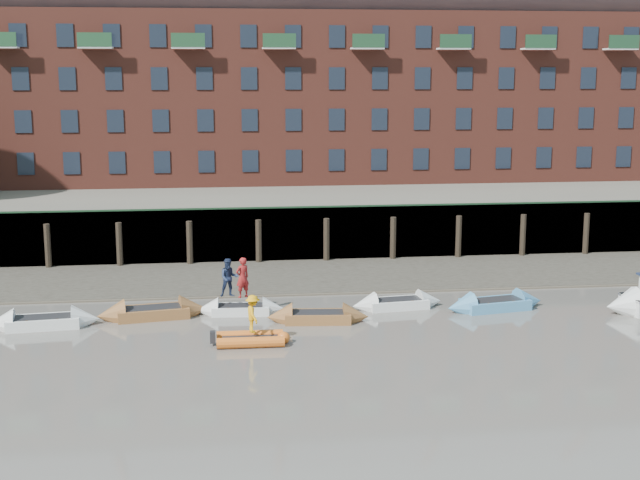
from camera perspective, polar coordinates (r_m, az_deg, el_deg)
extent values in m
plane|color=#635E57|center=(31.77, 1.82, -9.78)|extent=(220.00, 220.00, 0.00)
cube|color=#3D382F|center=(48.90, -1.35, -2.38)|extent=(110.00, 8.00, 0.50)
cube|color=#4C4336|center=(45.61, -0.94, -3.35)|extent=(110.00, 1.60, 0.10)
cube|color=#2D2A26|center=(52.86, -1.82, 0.39)|extent=(110.00, 0.80, 3.20)
cylinder|color=black|center=(52.94, -17.03, -0.40)|extent=(0.36, 0.36, 2.60)
cylinder|color=black|center=(52.37, -12.72, -0.30)|extent=(0.36, 0.36, 2.60)
cylinder|color=black|center=(52.10, -8.34, -0.21)|extent=(0.36, 0.36, 2.60)
cylinder|color=black|center=(52.14, -3.95, -0.11)|extent=(0.36, 0.36, 2.60)
cylinder|color=black|center=(52.49, 0.42, -0.01)|extent=(0.36, 0.36, 2.60)
cylinder|color=black|center=(53.14, 4.70, 0.09)|extent=(0.36, 0.36, 2.60)
cylinder|color=black|center=(54.07, 8.86, 0.18)|extent=(0.36, 0.36, 2.60)
cylinder|color=black|center=(55.28, 12.85, 0.27)|extent=(0.36, 0.36, 2.60)
cylinder|color=black|center=(56.75, 16.66, 0.35)|extent=(0.36, 0.36, 2.60)
cube|color=#264C2D|center=(52.29, -1.80, 2.11)|extent=(110.00, 0.06, 0.10)
cube|color=#5E594D|center=(66.24, -2.86, 2.51)|extent=(110.00, 28.00, 3.20)
cube|color=brown|center=(66.57, -2.99, 9.12)|extent=(80.00, 10.00, 12.00)
cube|color=black|center=(62.92, -18.31, 4.66)|extent=(1.10, 0.12, 1.50)
cube|color=black|center=(62.40, -15.60, 4.76)|extent=(1.10, 0.12, 1.50)
cube|color=black|center=(62.01, -12.85, 4.85)|extent=(1.10, 0.12, 1.50)
cube|color=black|center=(61.77, -10.08, 4.93)|extent=(1.10, 0.12, 1.50)
cube|color=black|center=(61.68, -7.28, 5.00)|extent=(1.10, 0.12, 1.50)
cube|color=black|center=(61.73, -4.49, 5.06)|extent=(1.10, 0.12, 1.50)
cube|color=black|center=(61.92, -1.70, 5.11)|extent=(1.10, 0.12, 1.50)
cube|color=black|center=(62.26, 1.06, 5.14)|extent=(1.10, 0.12, 1.50)
cube|color=black|center=(62.75, 3.79, 5.17)|extent=(1.10, 0.12, 1.50)
cube|color=black|center=(63.37, 6.46, 5.18)|extent=(1.10, 0.12, 1.50)
cube|color=black|center=(64.12, 9.09, 5.18)|extent=(1.10, 0.12, 1.50)
cube|color=black|center=(65.00, 11.64, 5.17)|extent=(1.10, 0.12, 1.50)
cube|color=black|center=(66.01, 14.12, 5.14)|extent=(1.10, 0.12, 1.50)
cube|color=black|center=(67.14, 16.52, 5.12)|extent=(1.10, 0.12, 1.50)
cube|color=black|center=(68.38, 18.84, 5.08)|extent=(1.10, 0.12, 1.50)
cube|color=black|center=(62.71, -18.46, 7.20)|extent=(1.10, 0.12, 1.50)
cube|color=black|center=(62.18, -15.73, 7.32)|extent=(1.10, 0.12, 1.50)
cube|color=black|center=(61.80, -12.96, 7.43)|extent=(1.10, 0.12, 1.50)
cube|color=black|center=(61.56, -10.16, 7.53)|extent=(1.10, 0.12, 1.50)
cube|color=black|center=(61.46, -7.34, 7.60)|extent=(1.10, 0.12, 1.50)
cube|color=black|center=(61.51, -4.52, 7.66)|extent=(1.10, 0.12, 1.50)
cube|color=black|center=(61.71, -1.72, 7.70)|extent=(1.10, 0.12, 1.50)
cube|color=black|center=(62.05, 1.07, 7.72)|extent=(1.10, 0.12, 1.50)
cube|color=black|center=(62.53, 3.82, 7.72)|extent=(1.10, 0.12, 1.50)
cube|color=black|center=(63.15, 6.52, 7.71)|extent=(1.10, 0.12, 1.50)
cube|color=black|center=(63.91, 9.16, 7.67)|extent=(1.10, 0.12, 1.50)
cube|color=black|center=(64.80, 11.73, 7.63)|extent=(1.10, 0.12, 1.50)
cube|color=black|center=(65.81, 14.23, 7.57)|extent=(1.10, 0.12, 1.50)
cube|color=black|center=(66.94, 16.65, 7.50)|extent=(1.10, 0.12, 1.50)
cube|color=black|center=(68.19, 18.99, 7.42)|extent=(1.10, 0.12, 1.50)
cube|color=black|center=(62.62, -18.62, 9.76)|extent=(1.10, 0.12, 1.50)
cube|color=black|center=(62.09, -15.87, 9.90)|extent=(1.10, 0.12, 1.50)
cube|color=black|center=(61.71, -13.07, 10.03)|extent=(1.10, 0.12, 1.50)
cube|color=black|center=(61.46, -10.25, 10.13)|extent=(1.10, 0.12, 1.50)
cube|color=black|center=(61.37, -7.41, 10.21)|extent=(1.10, 0.12, 1.50)
cube|color=black|center=(61.42, -4.56, 10.27)|extent=(1.10, 0.12, 1.50)
cube|color=black|center=(61.62, -1.73, 10.30)|extent=(1.10, 0.12, 1.50)
cube|color=black|center=(61.96, 1.08, 10.30)|extent=(1.10, 0.12, 1.50)
cube|color=black|center=(62.44, 3.85, 10.29)|extent=(1.10, 0.12, 1.50)
cube|color=black|center=(63.07, 6.57, 10.25)|extent=(1.10, 0.12, 1.50)
cube|color=black|center=(63.82, 9.24, 10.18)|extent=(1.10, 0.12, 1.50)
cube|color=black|center=(64.71, 11.83, 10.10)|extent=(1.10, 0.12, 1.50)
cube|color=black|center=(65.73, 14.35, 10.01)|extent=(1.10, 0.12, 1.50)
cube|color=black|center=(66.86, 16.78, 9.89)|extent=(1.10, 0.12, 1.50)
cube|color=black|center=(68.10, 19.13, 9.77)|extent=(1.10, 0.12, 1.50)
cube|color=black|center=(62.66, -18.77, 12.31)|extent=(1.10, 0.12, 1.50)
cube|color=black|center=(62.13, -16.00, 12.48)|extent=(1.10, 0.12, 1.50)
cube|color=black|center=(61.74, -13.19, 12.63)|extent=(1.10, 0.12, 1.50)
cube|color=black|center=(61.50, -10.34, 12.74)|extent=(1.10, 0.12, 1.50)
cube|color=black|center=(61.41, -7.47, 12.82)|extent=(1.10, 0.12, 1.50)
cube|color=black|center=(61.46, -4.60, 12.88)|extent=(1.10, 0.12, 1.50)
cube|color=black|center=(61.65, -1.75, 12.90)|extent=(1.10, 0.12, 1.50)
cube|color=black|center=(61.99, 1.09, 12.89)|extent=(1.10, 0.12, 1.50)
cube|color=black|center=(62.48, 3.88, 12.85)|extent=(1.10, 0.12, 1.50)
cube|color=black|center=(63.10, 6.63, 12.79)|extent=(1.10, 0.12, 1.50)
cube|color=black|center=(63.86, 9.31, 12.70)|extent=(1.10, 0.12, 1.50)
cube|color=black|center=(64.75, 11.93, 12.58)|extent=(1.10, 0.12, 1.50)
cube|color=black|center=(65.76, 14.47, 12.44)|extent=(1.10, 0.12, 1.50)
cube|color=black|center=(66.89, 16.92, 12.29)|extent=(1.10, 0.12, 1.50)
cube|color=black|center=(68.14, 19.28, 12.12)|extent=(1.10, 0.12, 1.50)
cube|color=silver|center=(41.26, -17.29, -5.04)|extent=(3.24, 1.73, 0.49)
cone|color=silver|center=(41.15, -14.76, -4.95)|extent=(1.35, 1.52, 1.40)
cone|color=silver|center=(41.45, -19.80, -5.12)|extent=(1.35, 1.52, 1.40)
cube|color=black|center=(41.20, -17.31, -4.74)|extent=(2.69, 1.32, 0.06)
cube|color=brown|center=(41.60, -10.65, -4.59)|extent=(3.42, 1.96, 0.50)
cone|color=brown|center=(41.81, -8.08, -4.43)|extent=(1.47, 1.64, 1.45)
cone|color=brown|center=(41.48, -13.25, -4.74)|extent=(1.47, 1.64, 1.45)
cube|color=black|center=(41.54, -10.67, -4.28)|extent=(2.83, 1.51, 0.06)
cube|color=silver|center=(41.72, -5.10, -4.46)|extent=(2.70, 1.33, 0.41)
cone|color=silver|center=(41.71, -2.98, -4.43)|extent=(1.09, 1.25, 1.19)
cone|color=silver|center=(41.79, -7.22, -4.48)|extent=(1.09, 1.25, 1.19)
cube|color=black|center=(41.67, -5.11, -4.21)|extent=(2.25, 1.01, 0.06)
cube|color=brown|center=(40.25, -0.14, -4.95)|extent=(3.05, 1.59, 0.46)
cone|color=brown|center=(40.33, 2.31, -4.93)|extent=(1.26, 1.43, 1.33)
cone|color=brown|center=(40.24, -2.60, -4.97)|extent=(1.26, 1.43, 1.33)
cube|color=black|center=(40.19, -0.14, -4.66)|extent=(2.54, 1.21, 0.06)
cube|color=silver|center=(42.70, 4.97, -4.07)|extent=(2.99, 1.63, 0.44)
cone|color=silver|center=(43.26, 7.05, -3.92)|extent=(1.26, 1.41, 1.29)
cone|color=silver|center=(42.20, 2.83, -4.23)|extent=(1.26, 1.41, 1.29)
cube|color=black|center=(42.65, 4.97, -3.81)|extent=(2.47, 1.25, 0.06)
cube|color=teal|center=(43.10, 11.14, -4.07)|extent=(3.37, 2.00, 0.49)
cone|color=teal|center=(44.00, 13.25, -3.85)|extent=(1.48, 1.63, 1.43)
cone|color=teal|center=(42.26, 8.95, -4.29)|extent=(1.48, 1.63, 1.43)
cube|color=black|center=(43.04, 11.15, -3.78)|extent=(2.79, 1.55, 0.06)
cylinder|color=#D3611C|center=(37.64, -4.51, -6.11)|extent=(2.78, 0.48, 0.46)
cylinder|color=#D3611C|center=(36.72, -4.46, -6.55)|extent=(2.78, 0.48, 0.46)
sphere|color=#D3611C|center=(37.25, -2.34, -6.27)|extent=(0.53, 0.53, 0.53)
cube|color=black|center=(37.18, -4.49, -6.33)|extent=(2.32, 0.81, 0.16)
cone|color=silver|center=(43.75, 18.71, -4.02)|extent=(1.66, 1.91, 1.77)
imported|color=maroon|center=(41.30, -4.98, -2.40)|extent=(0.82, 0.74, 1.89)
imported|color=#19233F|center=(41.51, -5.84, -2.41)|extent=(0.95, 0.78, 1.80)
imported|color=orange|center=(36.93, -4.32, -4.74)|extent=(0.77, 1.12, 1.59)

